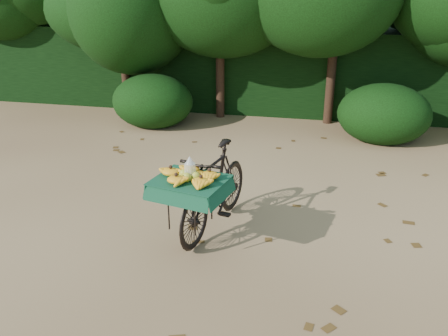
# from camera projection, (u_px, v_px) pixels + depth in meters

# --- Properties ---
(ground) EXTENTS (80.00, 80.00, 0.00)m
(ground) POSITION_uv_depth(u_px,v_px,m) (274.00, 251.00, 5.30)
(ground) COLOR tan
(ground) RESTS_ON ground
(vendor_bicycle) EXTENTS (0.97, 1.86, 1.05)m
(vendor_bicycle) POSITION_uv_depth(u_px,v_px,m) (214.00, 188.00, 5.59)
(vendor_bicycle) COLOR black
(vendor_bicycle) RESTS_ON ground
(hedge_backdrop) EXTENTS (26.00, 1.80, 1.80)m
(hedge_backdrop) POSITION_uv_depth(u_px,v_px,m) (309.00, 70.00, 10.67)
(hedge_backdrop) COLOR black
(hedge_backdrop) RESTS_ON ground
(tree_row) EXTENTS (14.50, 2.00, 4.00)m
(tree_row) POSITION_uv_depth(u_px,v_px,m) (278.00, 21.00, 9.66)
(tree_row) COLOR black
(tree_row) RESTS_ON ground
(bush_clumps) EXTENTS (8.80, 1.70, 0.90)m
(bush_clumps) POSITION_uv_depth(u_px,v_px,m) (328.00, 114.00, 8.93)
(bush_clumps) COLOR black
(bush_clumps) RESTS_ON ground
(leaf_litter) EXTENTS (7.00, 7.30, 0.01)m
(leaf_litter) POSITION_uv_depth(u_px,v_px,m) (280.00, 223.00, 5.89)
(leaf_litter) COLOR #4F3515
(leaf_litter) RESTS_ON ground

